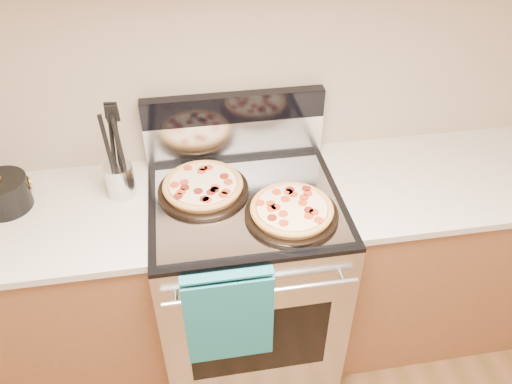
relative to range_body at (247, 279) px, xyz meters
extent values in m
plane|color=tan|center=(0.00, 0.35, 0.90)|extent=(4.00, 0.00, 4.00)
cube|color=#B7B7BC|center=(0.00, 0.00, 0.00)|extent=(0.76, 0.68, 0.90)
cube|color=black|center=(0.00, -0.34, 0.00)|extent=(0.56, 0.01, 0.40)
cube|color=black|center=(0.00, 0.00, 0.46)|extent=(0.76, 0.68, 0.02)
cube|color=silver|center=(0.00, 0.31, 0.56)|extent=(0.76, 0.06, 0.18)
cube|color=black|center=(0.00, 0.31, 0.71)|extent=(0.76, 0.06, 0.12)
cylinder|color=silver|center=(0.00, -0.38, 0.35)|extent=(0.70, 0.03, 0.03)
cube|color=gray|center=(0.00, -0.03, 0.47)|extent=(0.70, 0.55, 0.01)
cube|color=brown|center=(-0.88, 0.03, -0.01)|extent=(1.00, 0.62, 0.88)
cube|color=#B7AFA4|center=(-0.88, 0.03, 0.45)|extent=(1.02, 0.64, 0.03)
cube|color=brown|center=(0.88, 0.03, -0.01)|extent=(1.00, 0.62, 0.88)
cube|color=#B7AFA4|center=(0.88, 0.03, 0.45)|extent=(1.02, 0.64, 0.03)
cylinder|color=silver|center=(-0.48, 0.13, 0.53)|extent=(0.15, 0.15, 0.14)
cylinder|color=black|center=(-0.92, 0.12, 0.52)|extent=(0.25, 0.25, 0.12)
camera|label=1|loc=(-0.21, -1.50, 1.72)|focal=35.00mm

